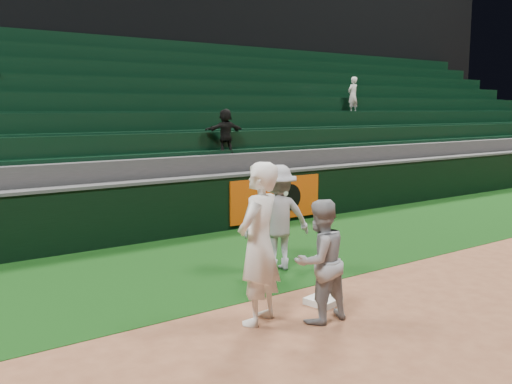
% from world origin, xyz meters
% --- Properties ---
extents(ground, '(70.00, 70.00, 0.00)m').
position_xyz_m(ground, '(0.00, 0.00, 0.00)').
color(ground, brown).
rests_on(ground, ground).
extents(foul_grass, '(36.00, 4.20, 0.01)m').
position_xyz_m(foul_grass, '(0.00, 3.00, 0.00)').
color(foul_grass, black).
rests_on(foul_grass, ground).
extents(upper_deck, '(40.00, 12.00, 12.00)m').
position_xyz_m(upper_deck, '(0.00, 17.45, 6.00)').
color(upper_deck, black).
rests_on(upper_deck, ground).
extents(first_base, '(0.48, 0.48, 0.09)m').
position_xyz_m(first_base, '(0.07, 0.21, 0.05)').
color(first_base, silver).
rests_on(first_base, ground).
extents(first_baseman, '(0.89, 0.77, 2.05)m').
position_xyz_m(first_baseman, '(-1.06, 0.20, 1.03)').
color(first_baseman, white).
rests_on(first_baseman, ground).
extents(baserunner, '(0.77, 0.60, 1.58)m').
position_xyz_m(baserunner, '(-0.40, -0.22, 0.79)').
color(baserunner, '#91949A').
rests_on(baserunner, ground).
extents(base_coach, '(1.28, 0.96, 1.77)m').
position_xyz_m(base_coach, '(0.63, 1.94, 0.89)').
color(base_coach, '#91949E').
rests_on(base_coach, foul_grass).
extents(field_wall, '(36.00, 0.45, 1.25)m').
position_xyz_m(field_wall, '(0.03, 5.20, 0.63)').
color(field_wall, black).
rests_on(field_wall, ground).
extents(stadium_seating, '(36.00, 5.95, 4.85)m').
position_xyz_m(stadium_seating, '(0.00, 8.97, 1.70)').
color(stadium_seating, '#333335').
rests_on(stadium_seating, ground).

